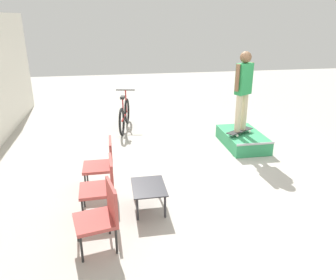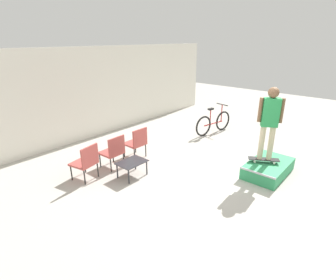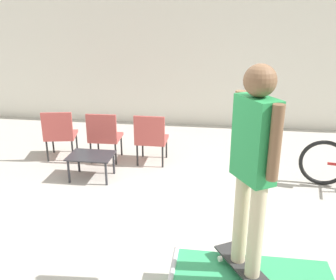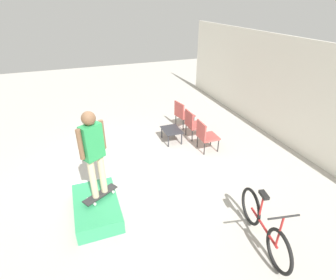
% 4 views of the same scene
% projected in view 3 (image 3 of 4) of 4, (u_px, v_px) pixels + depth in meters
% --- Properties ---
extents(ground_plane, '(24.00, 24.00, 0.00)m').
position_uv_depth(ground_plane, '(144.00, 237.00, 4.47)').
color(ground_plane, '#B7B2A8').
extents(house_wall_back, '(12.00, 0.06, 3.00)m').
position_uv_depth(house_wall_back, '(185.00, 59.00, 8.33)').
color(house_wall_back, white).
rests_on(house_wall_back, ground_plane).
extents(skateboard_on_ramp, '(0.55, 0.74, 0.07)m').
position_uv_depth(skateboard_on_ramp, '(245.00, 268.00, 3.34)').
color(skateboard_on_ramp, '#2D2D2D').
rests_on(skateboard_on_ramp, skate_ramp_box).
extents(person_skater, '(0.37, 0.50, 1.80)m').
position_uv_depth(person_skater, '(254.00, 156.00, 2.98)').
color(person_skater, '#C6B793').
rests_on(person_skater, skateboard_on_ramp).
extents(coffee_table, '(0.70, 0.52, 0.40)m').
position_uv_depth(coffee_table, '(91.00, 158.00, 5.91)').
color(coffee_table, '#2D2D33').
rests_on(coffee_table, ground_plane).
extents(patio_chair_left, '(0.61, 0.61, 0.90)m').
position_uv_depth(patio_chair_left, '(60.00, 132.00, 6.63)').
color(patio_chair_left, black).
rests_on(patio_chair_left, ground_plane).
extents(patio_chair_center, '(0.54, 0.54, 0.90)m').
position_uv_depth(patio_chair_center, '(104.00, 135.00, 6.52)').
color(patio_chair_center, black).
rests_on(patio_chair_center, ground_plane).
extents(patio_chair_right, '(0.52, 0.52, 0.90)m').
position_uv_depth(patio_chair_right, '(151.00, 137.00, 6.41)').
color(patio_chair_right, black).
rests_on(patio_chair_right, ground_plane).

